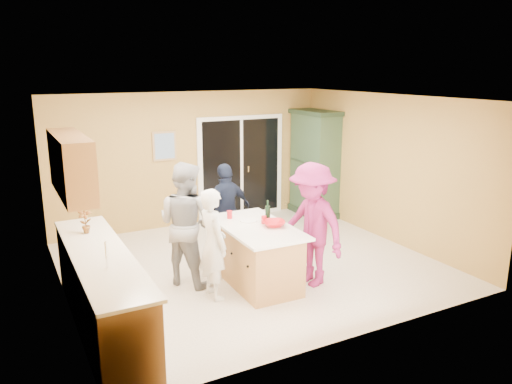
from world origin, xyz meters
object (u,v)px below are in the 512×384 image
woman_magenta (312,225)px  kitchen_island (256,256)px  green_hutch (315,165)px  woman_white (213,244)px  woman_navy (226,211)px  woman_grey (186,223)px

woman_magenta → kitchen_island: bearing=-128.8°
green_hutch → woman_white: (-3.44, -2.66, -0.31)m
kitchen_island → woman_white: bearing=-169.9°
woman_navy → woman_white: bearing=46.8°
woman_grey → woman_magenta: (1.56, -0.87, -0.00)m
green_hutch → woman_navy: (-2.66, -1.37, -0.29)m
green_hutch → woman_magenta: (-2.03, -2.91, -0.18)m
kitchen_island → woman_navy: woman_navy is taller
kitchen_island → woman_magenta: (0.69, -0.36, 0.48)m
green_hutch → woman_white: 4.36m
woman_navy → kitchen_island: bearing=74.6°
kitchen_island → woman_magenta: bearing=-26.3°
green_hutch → woman_white: green_hutch is taller
kitchen_island → woman_grey: bearing=150.5°
kitchen_island → woman_navy: (0.07, 1.18, 0.37)m
green_hutch → woman_navy: green_hutch is taller
woman_white → woman_navy: size_ratio=0.97×
kitchen_island → woman_navy: 1.24m
woman_white → woman_grey: 0.66m
woman_grey → woman_white: bearing=159.3°
green_hutch → woman_magenta: bearing=-125.0°
green_hutch → woman_magenta: size_ratio=1.24×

